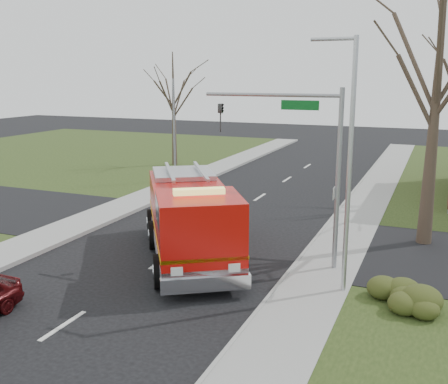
% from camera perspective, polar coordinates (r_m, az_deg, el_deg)
% --- Properties ---
extents(ground, '(120.00, 120.00, 0.00)m').
position_cam_1_polar(ground, '(21.13, -6.69, -7.44)').
color(ground, black).
rests_on(ground, ground).
extents(sidewalk_right, '(2.40, 80.00, 0.15)m').
position_cam_1_polar(sidewalk_right, '(19.03, 10.08, -9.63)').
color(sidewalk_right, gray).
rests_on(sidewalk_right, ground).
extents(sidewalk_left, '(2.40, 80.00, 0.15)m').
position_cam_1_polar(sidewalk_left, '(24.61, -19.46, -5.00)').
color(sidewalk_left, gray).
rests_on(sidewalk_left, ground).
extents(hedge_corner, '(2.80, 2.00, 0.90)m').
position_cam_1_polar(hedge_corner, '(17.58, 18.49, -10.24)').
color(hedge_corner, '#2D3B15').
rests_on(hedge_corner, lawn_right).
extents(bare_tree_near, '(6.00, 6.00, 12.00)m').
position_cam_1_polar(bare_tree_near, '(23.27, 22.31, 12.19)').
color(bare_tree_near, '#382C21').
rests_on(bare_tree_near, ground).
extents(bare_tree_left, '(4.50, 4.50, 9.00)m').
position_cam_1_polar(bare_tree_left, '(42.24, -5.53, 10.30)').
color(bare_tree_left, '#382C21').
rests_on(bare_tree_left, ground).
extents(traffic_signal_mast, '(5.29, 0.18, 6.80)m').
position_cam_1_polar(traffic_signal_mast, '(19.48, 8.73, 5.08)').
color(traffic_signal_mast, gray).
rests_on(traffic_signal_mast, ground).
extents(streetlight_pole, '(1.48, 0.16, 8.40)m').
position_cam_1_polar(streetlight_pole, '(17.19, 13.35, 3.36)').
color(streetlight_pole, '#B7BABF').
rests_on(streetlight_pole, ground).
extents(utility_pole_far, '(0.14, 0.14, 7.00)m').
position_cam_1_polar(utility_pole_far, '(35.60, -5.44, 6.56)').
color(utility_pole_far, gray).
rests_on(utility_pole_far, ground).
extents(fire_engine, '(7.05, 8.78, 3.45)m').
position_cam_1_polar(fire_engine, '(20.84, -3.63, -3.15)').
color(fire_engine, '#BC0D08').
rests_on(fire_engine, ground).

